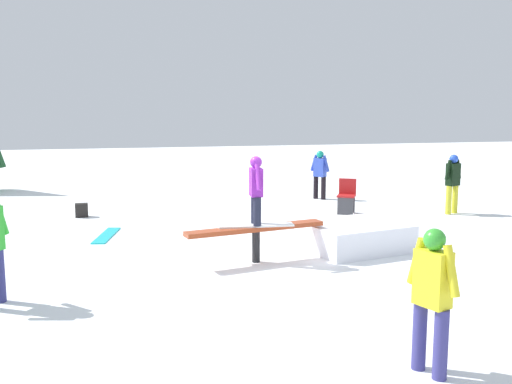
{
  "coord_description": "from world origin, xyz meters",
  "views": [
    {
      "loc": [
        2.4,
        9.4,
        2.67
      ],
      "look_at": [
        0.0,
        0.0,
        1.24
      ],
      "focal_mm": 40.0,
      "sensor_mm": 36.0,
      "label": 1
    }
  ],
  "objects_px": {
    "bystander_blue": "(320,172)",
    "backpack_on_snow": "(82,210)",
    "rail_feature": "(256,231)",
    "loose_snowboard_cyan": "(106,235)",
    "bystander_black": "(453,181)",
    "main_rider_on_rail": "(256,192)",
    "bystander_yellow": "(432,294)",
    "folding_chair": "(347,197)"
  },
  "relations": [
    {
      "from": "bystander_blue",
      "to": "loose_snowboard_cyan",
      "type": "distance_m",
      "value": 7.11
    },
    {
      "from": "rail_feature",
      "to": "backpack_on_snow",
      "type": "height_order",
      "value": "rail_feature"
    },
    {
      "from": "main_rider_on_rail",
      "to": "bystander_black",
      "type": "height_order",
      "value": "main_rider_on_rail"
    },
    {
      "from": "folding_chair",
      "to": "rail_feature",
      "type": "bearing_deg",
      "value": -100.22
    },
    {
      "from": "bystander_yellow",
      "to": "folding_chair",
      "type": "height_order",
      "value": "bystander_yellow"
    },
    {
      "from": "rail_feature",
      "to": "bystander_black",
      "type": "xyz_separation_m",
      "value": [
        -5.99,
        -3.25,
        0.3
      ]
    },
    {
      "from": "bystander_yellow",
      "to": "bystander_blue",
      "type": "bearing_deg",
      "value": 146.02
    },
    {
      "from": "bystander_yellow",
      "to": "bystander_blue",
      "type": "xyz_separation_m",
      "value": [
        -2.91,
        -10.86,
        -0.04
      ]
    },
    {
      "from": "bystander_yellow",
      "to": "backpack_on_snow",
      "type": "distance_m",
      "value": 10.4
    },
    {
      "from": "loose_snowboard_cyan",
      "to": "main_rider_on_rail",
      "type": "bearing_deg",
      "value": -124.36
    },
    {
      "from": "bystander_yellow",
      "to": "backpack_on_snow",
      "type": "height_order",
      "value": "bystander_yellow"
    },
    {
      "from": "main_rider_on_rail",
      "to": "rail_feature",
      "type": "bearing_deg",
      "value": 0.0
    },
    {
      "from": "backpack_on_snow",
      "to": "bystander_blue",
      "type": "bearing_deg",
      "value": 9.4
    },
    {
      "from": "rail_feature",
      "to": "bystander_black",
      "type": "height_order",
      "value": "bystander_black"
    },
    {
      "from": "loose_snowboard_cyan",
      "to": "folding_chair",
      "type": "height_order",
      "value": "folding_chair"
    },
    {
      "from": "folding_chair",
      "to": "backpack_on_snow",
      "type": "relative_size",
      "value": 2.59
    },
    {
      "from": "rail_feature",
      "to": "loose_snowboard_cyan",
      "type": "distance_m",
      "value": 3.81
    },
    {
      "from": "bystander_yellow",
      "to": "backpack_on_snow",
      "type": "bearing_deg",
      "value": -177.49
    },
    {
      "from": "rail_feature",
      "to": "bystander_black",
      "type": "bearing_deg",
      "value": -162.71
    },
    {
      "from": "backpack_on_snow",
      "to": "bystander_yellow",
      "type": "bearing_deg",
      "value": -69.34
    },
    {
      "from": "bystander_blue",
      "to": "main_rider_on_rail",
      "type": "bearing_deg",
      "value": -67.24
    },
    {
      "from": "rail_feature",
      "to": "main_rider_on_rail",
      "type": "bearing_deg",
      "value": 0.0
    },
    {
      "from": "loose_snowboard_cyan",
      "to": "folding_chair",
      "type": "distance_m",
      "value": 6.09
    },
    {
      "from": "rail_feature",
      "to": "bystander_yellow",
      "type": "distance_m",
      "value": 4.6
    },
    {
      "from": "rail_feature",
      "to": "loose_snowboard_cyan",
      "type": "xyz_separation_m",
      "value": [
        2.55,
        -2.77,
        -0.54
      ]
    },
    {
      "from": "bystander_yellow",
      "to": "backpack_on_snow",
      "type": "relative_size",
      "value": 4.43
    },
    {
      "from": "rail_feature",
      "to": "backpack_on_snow",
      "type": "relative_size",
      "value": 7.56
    },
    {
      "from": "bystander_yellow",
      "to": "backpack_on_snow",
      "type": "xyz_separation_m",
      "value": [
        3.8,
        -9.65,
        -0.68
      ]
    },
    {
      "from": "rail_feature",
      "to": "bystander_black",
      "type": "relative_size",
      "value": 1.7
    },
    {
      "from": "bystander_yellow",
      "to": "folding_chair",
      "type": "bearing_deg",
      "value": 143.07
    },
    {
      "from": "main_rider_on_rail",
      "to": "bystander_yellow",
      "type": "xyz_separation_m",
      "value": [
        -0.65,
        4.55,
        -0.39
      ]
    },
    {
      "from": "bystander_black",
      "to": "loose_snowboard_cyan",
      "type": "xyz_separation_m",
      "value": [
        8.54,
        0.48,
        -0.84
      ]
    },
    {
      "from": "bystander_black",
      "to": "loose_snowboard_cyan",
      "type": "relative_size",
      "value": 1.0
    },
    {
      "from": "bystander_black",
      "to": "bystander_yellow",
      "type": "distance_m",
      "value": 9.45
    },
    {
      "from": "rail_feature",
      "to": "folding_chair",
      "type": "height_order",
      "value": "folding_chair"
    },
    {
      "from": "backpack_on_snow",
      "to": "folding_chair",
      "type": "bearing_deg",
      "value": -10.75
    },
    {
      "from": "bystander_yellow",
      "to": "loose_snowboard_cyan",
      "type": "xyz_separation_m",
      "value": [
        3.2,
        -7.32,
        -0.83
      ]
    },
    {
      "from": "bystander_blue",
      "to": "backpack_on_snow",
      "type": "xyz_separation_m",
      "value": [
        6.71,
        1.21,
        -0.63
      ]
    },
    {
      "from": "loose_snowboard_cyan",
      "to": "backpack_on_snow",
      "type": "distance_m",
      "value": 2.42
    },
    {
      "from": "bystander_black",
      "to": "main_rider_on_rail",
      "type": "bearing_deg",
      "value": 6.54
    },
    {
      "from": "bystander_blue",
      "to": "backpack_on_snow",
      "type": "distance_m",
      "value": 6.85
    },
    {
      "from": "main_rider_on_rail",
      "to": "backpack_on_snow",
      "type": "relative_size",
      "value": 3.9
    }
  ]
}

